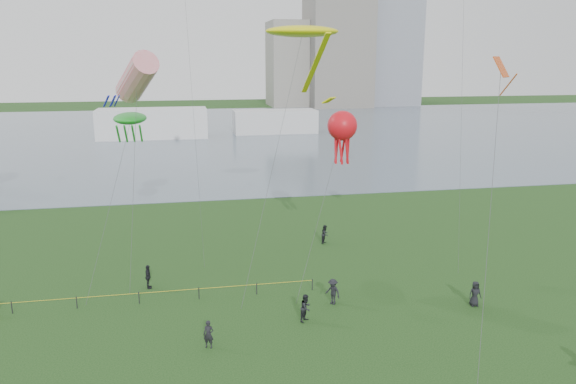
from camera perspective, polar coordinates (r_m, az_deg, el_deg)
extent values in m
cube|color=slate|center=(124.68, -7.88, 5.94)|extent=(400.00, 120.00, 0.08)
cube|color=slate|center=(192.75, 5.06, 14.30)|extent=(20.00, 20.00, 38.00)
cube|color=gray|center=(195.29, 0.47, 12.88)|extent=(16.00, 18.00, 28.00)
cube|color=silver|center=(119.32, -13.59, 6.80)|extent=(22.00, 8.00, 6.00)
cube|color=silver|center=(123.93, -1.34, 7.17)|extent=(18.00, 7.00, 5.00)
cylinder|color=black|center=(41.17, -26.25, -10.48)|extent=(0.07, 0.07, 0.85)
cylinder|color=black|center=(40.27, -20.67, -10.46)|extent=(0.07, 0.07, 0.85)
cylinder|color=black|center=(39.74, -14.90, -10.34)|extent=(0.07, 0.07, 0.85)
cylinder|color=black|center=(39.62, -9.03, -10.11)|extent=(0.07, 0.07, 0.85)
cylinder|color=black|center=(39.89, -3.20, -9.78)|extent=(0.07, 0.07, 0.85)
cylinder|color=black|center=(40.56, 2.48, -9.37)|extent=(0.07, 0.07, 0.85)
cylinder|color=yellow|center=(39.61, -14.93, -9.91)|extent=(24.00, 0.03, 0.03)
imported|color=black|center=(35.96, 1.84, -11.68)|extent=(1.08, 1.09, 1.78)
imported|color=black|center=(38.33, 4.57, -10.05)|extent=(1.22, 1.32, 1.79)
imported|color=black|center=(41.87, -14.03, -8.35)|extent=(0.46, 1.04, 1.76)
imported|color=black|center=(39.98, 18.47, -9.77)|extent=(0.87, 0.59, 1.72)
imported|color=black|center=(33.29, -8.07, -14.13)|extent=(0.70, 0.57, 1.64)
imported|color=black|center=(50.25, 3.79, -4.30)|extent=(1.00, 1.04, 1.68)
cylinder|color=#3F3F42|center=(39.51, -1.49, 3.08)|extent=(5.84, 8.21, 18.09)
ellipsoid|color=yellow|center=(43.46, 1.44, 16.00)|extent=(5.55, 3.47, 0.87)
cube|color=yellow|center=(39.33, 2.76, 12.75)|extent=(0.36, 6.98, 4.09)
cube|color=yellow|center=(35.74, 4.17, 9.29)|extent=(0.95, 0.95, 0.42)
cylinder|color=#3F3F42|center=(41.70, -15.44, 0.83)|extent=(1.08, 5.14, 14.77)
cylinder|color=red|center=(43.28, -15.10, 11.18)|extent=(3.82, 5.23, 3.93)
cylinder|color=#1C1BBF|center=(42.29, -16.99, 8.84)|extent=(0.60, 1.13, 0.88)
cylinder|color=#1C1BBF|center=(42.70, -17.31, 8.85)|extent=(0.60, 1.13, 0.88)
cylinder|color=#1C1BBF|center=(42.61, -17.94, 8.80)|extent=(0.60, 1.13, 0.88)
cylinder|color=#1C1BBF|center=(42.14, -18.01, 8.75)|extent=(0.60, 1.13, 0.88)
cylinder|color=#1C1BBF|center=(41.95, -17.42, 8.77)|extent=(0.60, 1.13, 0.88)
cylinder|color=#3F3F42|center=(42.58, -17.67, -1.26)|extent=(3.00, 8.32, 11.62)
ellipsoid|color=green|center=(45.49, -15.75, 7.23)|extent=(2.51, 4.52, 0.88)
cylinder|color=green|center=(44.10, -16.87, 5.66)|extent=(0.16, 1.79, 1.54)
cylinder|color=green|center=(44.05, -16.15, 5.70)|extent=(0.16, 1.79, 1.54)
cylinder|color=green|center=(44.00, -15.44, 5.74)|extent=(0.16, 1.79, 1.54)
cylinder|color=green|center=(43.96, -14.72, 5.77)|extent=(0.16, 1.79, 1.54)
cylinder|color=#3F3F42|center=(40.24, 3.32, -1.80)|extent=(4.94, 6.63, 11.17)
sphere|color=red|center=(42.95, 5.54, 6.72)|extent=(2.27, 2.27, 2.27)
cylinder|color=red|center=(43.30, 6.13, 4.63)|extent=(0.18, 0.54, 2.60)
cylinder|color=red|center=(43.64, 5.65, 4.71)|extent=(0.49, 0.36, 2.61)
cylinder|color=red|center=(43.50, 5.02, 4.70)|extent=(0.49, 0.36, 2.61)
cylinder|color=red|center=(43.03, 4.85, 4.60)|extent=(0.18, 0.54, 2.60)
cylinder|color=red|center=(42.68, 5.33, 4.52)|extent=(0.49, 0.36, 2.61)
cylinder|color=red|center=(42.82, 5.98, 4.53)|extent=(0.49, 0.36, 2.61)
cylinder|color=#3F3F42|center=(31.78, 19.82, -2.58)|extent=(5.52, 9.43, 15.66)
cube|color=#D64813|center=(36.10, 20.84, 11.79)|extent=(1.49, 1.49, 1.22)
cylinder|color=#D64813|center=(35.37, 21.46, 10.10)|extent=(0.08, 1.58, 1.35)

